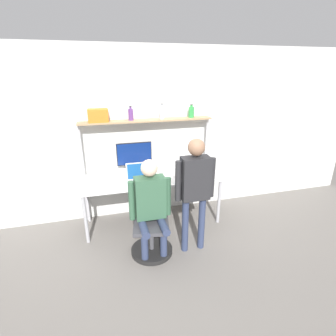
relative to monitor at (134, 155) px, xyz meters
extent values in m
plane|color=slate|center=(0.22, -0.66, -1.07)|extent=(12.00, 12.00, 0.00)
cube|color=silver|center=(0.22, 0.15, 0.28)|extent=(8.00, 0.06, 2.70)
cube|color=white|center=(0.22, -0.26, -0.30)|extent=(2.15, 0.76, 0.03)
cylinder|color=#A5A5AA|center=(-0.80, -0.58, -0.69)|extent=(0.05, 0.05, 0.75)
cylinder|color=#A5A5AA|center=(1.23, -0.58, -0.69)|extent=(0.05, 0.05, 0.75)
cylinder|color=#A5A5AA|center=(-0.80, 0.06, -0.69)|extent=(0.05, 0.05, 0.75)
cylinder|color=#A5A5AA|center=(1.23, 0.06, -0.69)|extent=(0.05, 0.05, 0.75)
cube|color=#997A56|center=(0.22, 0.00, 0.54)|extent=(2.05, 0.22, 0.02)
cylinder|color=#B2B2B7|center=(-0.79, 0.00, -0.26)|extent=(0.04, 0.04, 1.62)
cylinder|color=#B2B2B7|center=(1.22, 0.00, -0.26)|extent=(0.04, 0.04, 1.62)
cylinder|color=black|center=(0.00, 0.00, -0.28)|extent=(0.17, 0.17, 0.01)
cylinder|color=black|center=(0.00, 0.00, -0.21)|extent=(0.06, 0.06, 0.14)
cube|color=black|center=(0.00, 0.00, 0.03)|extent=(0.55, 0.01, 0.36)
cube|color=navy|center=(0.00, 0.00, 0.03)|extent=(0.53, 0.02, 0.34)
cube|color=#BCBCC1|center=(0.00, -0.39, -0.28)|extent=(0.35, 0.26, 0.01)
cube|color=black|center=(0.00, -0.41, -0.28)|extent=(0.30, 0.14, 0.00)
cube|color=#BCBCC1|center=(0.00, -0.29, -0.15)|extent=(0.35, 0.05, 0.25)
cube|color=#194C8C|center=(0.00, -0.29, -0.15)|extent=(0.31, 0.04, 0.22)
cube|color=#264C8C|center=(0.25, -0.36, -0.28)|extent=(0.07, 0.15, 0.01)
cube|color=black|center=(0.25, -0.36, -0.28)|extent=(0.06, 0.13, 0.00)
cylinder|color=black|center=(0.04, -1.04, -1.04)|extent=(0.56, 0.56, 0.06)
cylinder|color=#4C4C51|center=(0.04, -1.04, -0.84)|extent=(0.06, 0.06, 0.34)
cube|color=#3F3F44|center=(0.04, -1.04, -0.64)|extent=(0.54, 0.54, 0.05)
cube|color=#3F3F44|center=(0.08, -0.83, -0.39)|extent=(0.41, 0.12, 0.45)
cylinder|color=#2D3856|center=(-0.08, -1.21, -0.84)|extent=(0.09, 0.09, 0.45)
cylinder|color=#2D3856|center=(0.17, -1.21, -0.84)|extent=(0.09, 0.09, 0.45)
cylinder|color=#2D3856|center=(-0.08, -1.18, -0.57)|extent=(0.10, 0.38, 0.10)
cylinder|color=#2D3856|center=(0.17, -1.18, -0.57)|extent=(0.10, 0.38, 0.10)
cube|color=#33593F|center=(0.04, -1.01, -0.25)|extent=(0.38, 0.20, 0.55)
cylinder|color=#33593F|center=(-0.19, -1.01, -0.27)|extent=(0.08, 0.08, 0.52)
cylinder|color=#33593F|center=(0.28, -1.01, -0.27)|extent=(0.08, 0.08, 0.52)
sphere|color=beige|center=(0.04, -1.01, 0.15)|extent=(0.21, 0.21, 0.21)
cylinder|color=#2D3856|center=(0.49, -1.10, -0.68)|extent=(0.09, 0.09, 0.78)
cylinder|color=#2D3856|center=(0.72, -1.10, -0.68)|extent=(0.09, 0.09, 0.78)
cube|color=#262628|center=(0.61, -1.10, -0.01)|extent=(0.36, 0.20, 0.56)
cylinder|color=#262628|center=(0.38, -1.10, -0.02)|extent=(0.08, 0.08, 0.53)
cylinder|color=#262628|center=(0.83, -1.10, -0.02)|extent=(0.08, 0.08, 0.53)
sphere|color=#8C664C|center=(0.61, -1.10, 0.40)|extent=(0.21, 0.21, 0.21)
cylinder|color=#2D8C3F|center=(0.93, 0.00, 0.64)|extent=(0.09, 0.09, 0.16)
cylinder|color=#2D8C3F|center=(0.93, 0.00, 0.73)|extent=(0.04, 0.04, 0.03)
cylinder|color=black|center=(0.93, 0.00, 0.75)|extent=(0.04, 0.04, 0.01)
cylinder|color=silver|center=(0.45, 0.00, 0.65)|extent=(0.07, 0.07, 0.19)
cylinder|color=silver|center=(0.45, 0.00, 0.76)|extent=(0.03, 0.03, 0.03)
cylinder|color=black|center=(0.45, 0.00, 0.78)|extent=(0.04, 0.04, 0.01)
cylinder|color=#593372|center=(-0.03, 0.00, 0.64)|extent=(0.08, 0.08, 0.17)
cylinder|color=#593372|center=(-0.03, 0.00, 0.74)|extent=(0.03, 0.03, 0.03)
cylinder|color=black|center=(-0.03, 0.00, 0.76)|extent=(0.04, 0.04, 0.01)
cube|color=#D1661E|center=(-0.50, 0.00, 0.65)|extent=(0.29, 0.19, 0.18)
camera|label=1|loc=(-0.52, -3.94, 1.27)|focal=28.00mm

